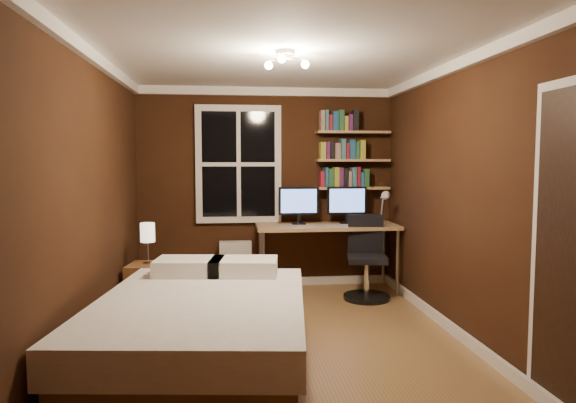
{
  "coord_description": "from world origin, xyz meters",
  "views": [
    {
      "loc": [
        -0.46,
        -4.36,
        1.6
      ],
      "look_at": [
        0.09,
        0.45,
        1.21
      ],
      "focal_mm": 32.0,
      "sensor_mm": 36.0,
      "label": 1
    }
  ],
  "objects": [
    {
      "name": "floor",
      "position": [
        0.0,
        0.0,
        0.0
      ],
      "size": [
        4.2,
        4.2,
        0.0
      ],
      "primitive_type": "plane",
      "color": "brown",
      "rests_on": "ground"
    },
    {
      "name": "wall_back",
      "position": [
        0.0,
        2.1,
        1.25
      ],
      "size": [
        3.2,
        0.04,
        2.5
      ],
      "primitive_type": "cube",
      "color": "black",
      "rests_on": "ground"
    },
    {
      "name": "wall_left",
      "position": [
        -1.6,
        0.0,
        1.25
      ],
      "size": [
        0.04,
        4.2,
        2.5
      ],
      "primitive_type": "cube",
      "color": "black",
      "rests_on": "ground"
    },
    {
      "name": "wall_right",
      "position": [
        1.6,
        0.0,
        1.25
      ],
      "size": [
        0.04,
        4.2,
        2.5
      ],
      "primitive_type": "cube",
      "color": "black",
      "rests_on": "ground"
    },
    {
      "name": "ceiling",
      "position": [
        0.0,
        0.0,
        2.5
      ],
      "size": [
        3.2,
        4.2,
        0.02
      ],
      "primitive_type": "cube",
      "color": "white",
      "rests_on": "wall_back"
    },
    {
      "name": "window",
      "position": [
        -0.35,
        2.06,
        1.55
      ],
      "size": [
        1.06,
        0.06,
        1.46
      ],
      "primitive_type": "cube",
      "color": "white",
      "rests_on": "wall_back"
    },
    {
      "name": "door",
      "position": [
        1.59,
        -1.55,
        1.02
      ],
      "size": [
        0.03,
        0.82,
        2.05
      ],
      "primitive_type": null,
      "color": "black",
      "rests_on": "ground"
    },
    {
      "name": "ceiling_fixture",
      "position": [
        0.0,
        -0.1,
        2.4
      ],
      "size": [
        0.44,
        0.44,
        0.18
      ],
      "primitive_type": null,
      "color": "beige",
      "rests_on": "ceiling"
    },
    {
      "name": "bookshelf_lower",
      "position": [
        1.08,
        1.98,
        1.25
      ],
      "size": [
        0.92,
        0.22,
        0.03
      ],
      "primitive_type": "cube",
      "color": "tan",
      "rests_on": "wall_back"
    },
    {
      "name": "books_row_lower",
      "position": [
        1.08,
        1.98,
        1.38
      ],
      "size": [
        0.66,
        0.16,
        0.23
      ],
      "primitive_type": null,
      "color": "maroon",
      "rests_on": "bookshelf_lower"
    },
    {
      "name": "bookshelf_middle",
      "position": [
        1.08,
        1.98,
        1.6
      ],
      "size": [
        0.92,
        0.22,
        0.03
      ],
      "primitive_type": "cube",
      "color": "tan",
      "rests_on": "wall_back"
    },
    {
      "name": "books_row_middle",
      "position": [
        1.08,
        1.98,
        1.73
      ],
      "size": [
        0.54,
        0.16,
        0.23
      ],
      "primitive_type": null,
      "color": "#1C527E",
      "rests_on": "bookshelf_middle"
    },
    {
      "name": "bookshelf_upper",
      "position": [
        1.08,
        1.98,
        1.95
      ],
      "size": [
        0.92,
        0.22,
        0.03
      ],
      "primitive_type": "cube",
      "color": "tan",
      "rests_on": "wall_back"
    },
    {
      "name": "books_row_upper",
      "position": [
        1.08,
        1.98,
        2.08
      ],
      "size": [
        0.48,
        0.16,
        0.23
      ],
      "primitive_type": null,
      "color": "#295F35",
      "rests_on": "bookshelf_upper"
    },
    {
      "name": "bed",
      "position": [
        -0.68,
        -0.53,
        0.31
      ],
      "size": [
        1.77,
        2.28,
        0.72
      ],
      "rotation": [
        0.0,
        0.0,
        -0.12
      ],
      "color": "brown",
      "rests_on": "ground"
    },
    {
      "name": "nightstand",
      "position": [
        -1.32,
        1.1,
        0.26
      ],
      "size": [
        0.46,
        0.46,
        0.51
      ],
      "primitive_type": "cube",
      "rotation": [
        0.0,
        0.0,
        -0.12
      ],
      "color": "brown",
      "rests_on": "ground"
    },
    {
      "name": "bedside_lamp",
      "position": [
        -1.32,
        1.1,
        0.73
      ],
      "size": [
        0.15,
        0.15,
        0.44
      ],
      "primitive_type": null,
      "color": "white",
      "rests_on": "nightstand"
    },
    {
      "name": "radiator",
      "position": [
        -0.4,
        1.99,
        0.3
      ],
      "size": [
        0.4,
        0.14,
        0.59
      ],
      "primitive_type": "cube",
      "color": "silver",
      "rests_on": "ground"
    },
    {
      "name": "desk",
      "position": [
        0.72,
        1.76,
        0.76
      ],
      "size": [
        1.72,
        0.65,
        0.82
      ],
      "color": "tan",
      "rests_on": "ground"
    },
    {
      "name": "monitor_left",
      "position": [
        0.38,
        1.84,
        1.05
      ],
      "size": [
        0.49,
        0.12,
        0.46
      ],
      "primitive_type": null,
      "color": "black",
      "rests_on": "desk"
    },
    {
      "name": "monitor_right",
      "position": [
        0.98,
        1.84,
        1.05
      ],
      "size": [
        0.49,
        0.12,
        0.46
      ],
      "primitive_type": null,
      "color": "black",
      "rests_on": "desk"
    },
    {
      "name": "desk_lamp",
      "position": [
        1.37,
        1.59,
        1.04
      ],
      "size": [
        0.14,
        0.32,
        0.44
      ],
      "primitive_type": null,
      "color": "silver",
      "rests_on": "desk"
    },
    {
      "name": "office_chair",
      "position": [
        1.1,
        1.35,
        0.36
      ],
      "size": [
        0.53,
        0.53,
        0.96
      ],
      "rotation": [
        0.0,
        0.0,
        -0.17
      ],
      "color": "black",
      "rests_on": "ground"
    }
  ]
}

